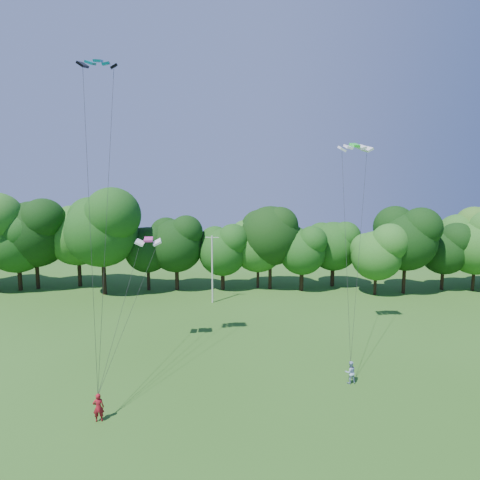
{
  "coord_description": "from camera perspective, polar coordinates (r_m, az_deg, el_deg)",
  "views": [
    {
      "loc": [
        0.04,
        -13.16,
        12.97
      ],
      "look_at": [
        0.12,
        13.0,
        9.71
      ],
      "focal_mm": 28.0,
      "sensor_mm": 36.0,
      "label": 1
    }
  ],
  "objects": [
    {
      "name": "utility_pole",
      "position": [
        44.46,
        -4.25,
        -4.35
      ],
      "size": [
        1.61,
        0.29,
        8.06
      ],
      "rotation": [
        0.0,
        0.0,
        -0.13
      ],
      "color": "#B8BAB0",
      "rests_on": "ground"
    },
    {
      "name": "kite_flyer_left",
      "position": [
        24.74,
        -20.76,
        -22.74
      ],
      "size": [
        0.68,
        0.52,
        1.67
      ],
      "primitive_type": "imported",
      "rotation": [
        0.0,
        0.0,
        3.35
      ],
      "color": "maroon",
      "rests_on": "ground"
    },
    {
      "name": "kite_flyer_right",
      "position": [
        28.25,
        16.45,
        -18.76
      ],
      "size": [
        0.84,
        0.7,
        1.56
      ],
      "primitive_type": "imported",
      "rotation": [
        0.0,
        0.0,
        3.29
      ],
      "color": "#9EB7DB",
      "rests_on": "ground"
    },
    {
      "name": "kite_teal",
      "position": [
        28.48,
        -20.81,
        24.16
      ],
      "size": [
        2.57,
        1.48,
        0.46
      ],
      "rotation": [
        0.0,
        0.0,
        0.17
      ],
      "color": "#047590",
      "rests_on": "ground"
    },
    {
      "name": "kite_green",
      "position": [
        33.2,
        17.08,
        13.66
      ],
      "size": [
        2.75,
        1.41,
        0.49
      ],
      "rotation": [
        0.0,
        0.0,
        0.08
      ],
      "color": "#22E830",
      "rests_on": "ground"
    },
    {
      "name": "kite_pink",
      "position": [
        31.01,
        -13.78,
        0.09
      ],
      "size": [
        2.19,
        1.3,
        0.35
      ],
      "rotation": [
        0.0,
        0.0,
        0.15
      ],
      "color": "#C93793",
      "rests_on": "ground"
    },
    {
      "name": "tree_back_west",
      "position": [
        57.64,
        -30.9,
        0.86
      ],
      "size": [
        8.49,
        8.49,
        12.35
      ],
      "color": "black",
      "rests_on": "ground"
    },
    {
      "name": "tree_back_center",
      "position": [
        50.38,
        4.67,
        1.47
      ],
      "size": [
        8.84,
        8.84,
        12.86
      ],
      "color": "black",
      "rests_on": "ground"
    }
  ]
}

